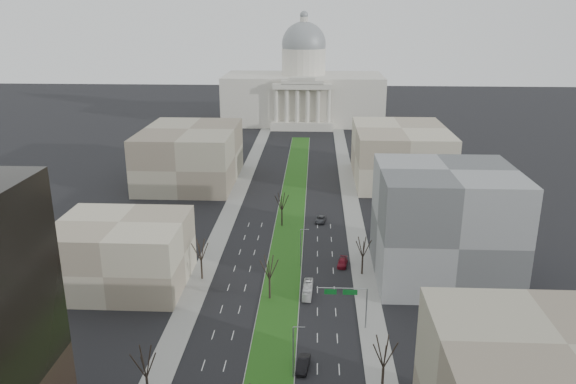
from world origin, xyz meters
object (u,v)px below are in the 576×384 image
(car_black, at_px, (303,364))
(car_red, at_px, (342,263))
(car_grey_far, at_px, (321,219))
(box_van, at_px, (308,290))

(car_black, xyz_separation_m, car_red, (7.93, 38.74, -0.12))
(car_black, height_order, car_grey_far, car_black)
(car_red, bearing_deg, box_van, -110.23)
(car_red, xyz_separation_m, box_van, (-7.63, -13.87, 0.34))
(car_black, bearing_deg, box_van, 96.44)
(car_grey_far, bearing_deg, car_black, -84.54)
(car_red, distance_m, car_grey_far, 27.87)
(car_black, height_order, box_van, box_van)
(box_van, bearing_deg, car_red, 63.99)
(car_red, height_order, car_grey_far, car_grey_far)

